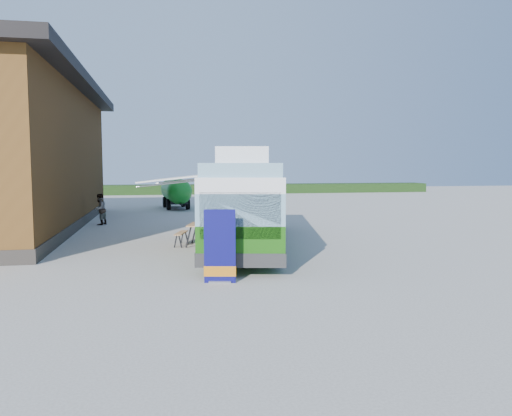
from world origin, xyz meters
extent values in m
plane|color=#BCB7AD|center=(0.00, 0.00, 0.00)|extent=(100.00, 100.00, 0.00)
cube|color=#264419|center=(8.00, 38.00, 0.50)|extent=(40.00, 3.00, 1.00)
cube|color=#256B11|center=(0.93, 2.83, 0.92)|extent=(4.90, 12.51, 1.12)
cube|color=#78A5BC|center=(0.93, 2.83, 1.94)|extent=(4.90, 12.51, 0.92)
cube|color=black|center=(-0.21, 3.58, 1.94)|extent=(2.04, 10.02, 0.71)
cube|color=black|center=(2.27, 3.08, 1.94)|extent=(2.04, 10.02, 0.71)
cube|color=white|center=(0.93, 2.83, 2.63)|extent=(4.90, 12.51, 0.46)
cube|color=#78A5BC|center=(0.93, 2.83, 3.06)|extent=(4.71, 12.28, 0.41)
cube|color=white|center=(0.17, -0.97, 3.52)|extent=(1.96, 2.12, 0.51)
cube|color=black|center=(-0.27, -3.15, 1.79)|extent=(2.26, 0.51, 1.33)
cube|color=#2D2D2D|center=(-0.26, -3.10, 0.51)|extent=(2.59, 0.71, 0.41)
cube|color=#2D2D2D|center=(2.11, 8.76, 0.51)|extent=(2.59, 0.71, 0.41)
cylinder|color=black|center=(-1.01, -0.95, 0.51)|extent=(0.50, 1.06, 1.02)
cylinder|color=black|center=(1.26, -1.40, 0.51)|extent=(0.50, 1.06, 1.02)
cylinder|color=black|center=(0.49, 6.56, 0.51)|extent=(0.50, 1.06, 1.02)
cylinder|color=black|center=(2.76, 6.11, 0.51)|extent=(0.50, 1.06, 1.02)
cube|color=white|center=(-1.73, 2.89, 2.73)|extent=(3.23, 4.42, 0.31)
cube|color=#A5A8AD|center=(-0.50, 2.64, 2.91)|extent=(0.99, 4.25, 0.15)
cylinder|color=#A5A8AD|center=(-2.06, 1.21, 2.63)|extent=(2.56, 0.56, 0.32)
cylinder|color=#A5A8AD|center=(-1.39, 4.56, 2.63)|extent=(2.56, 0.56, 0.32)
cube|color=#0B0B56|center=(-0.91, -3.61, 1.01)|extent=(0.85, 0.20, 2.02)
cube|color=orange|center=(-0.91, -3.61, 0.32)|extent=(0.87, 0.21, 0.28)
cube|color=#A5A8AD|center=(-0.91, -3.61, 0.03)|extent=(0.63, 0.30, 0.06)
cylinder|color=#A5A8AD|center=(-0.91, -3.59, 1.01)|extent=(0.03, 0.03, 2.02)
cube|color=tan|center=(-1.09, 2.81, 0.85)|extent=(0.90, 1.46, 0.05)
cube|color=tan|center=(-1.69, 2.97, 0.51)|extent=(0.63, 1.38, 0.04)
cube|color=tan|center=(-0.49, 2.64, 0.51)|extent=(0.63, 1.38, 0.04)
cube|color=black|center=(-1.44, 2.32, 0.42)|extent=(0.07, 0.07, 0.84)
cube|color=black|center=(-1.04, 2.21, 0.42)|extent=(0.07, 0.07, 0.84)
cube|color=black|center=(-1.14, 3.41, 0.42)|extent=(0.07, 0.07, 0.84)
cube|color=black|center=(-0.74, 3.30, 0.42)|extent=(0.07, 0.07, 0.84)
imported|color=#999999|center=(0.00, 1.79, 0.87)|extent=(0.76, 0.71, 1.74)
imported|color=#999999|center=(-5.68, 10.64, 0.83)|extent=(0.93, 1.01, 1.66)
cylinder|color=#198A23|center=(-1.40, 20.00, 1.32)|extent=(2.15, 4.08, 1.77)
sphere|color=#198A23|center=(-1.20, 18.05, 1.32)|extent=(1.77, 1.77, 1.77)
sphere|color=#198A23|center=(-1.59, 21.96, 1.32)|extent=(1.77, 1.77, 1.77)
cube|color=black|center=(-1.40, 20.00, 0.54)|extent=(1.58, 4.22, 0.20)
cube|color=black|center=(-1.14, 17.46, 0.49)|extent=(0.24, 1.18, 0.10)
cylinder|color=black|center=(-1.96, 18.76, 0.39)|extent=(0.32, 0.81, 0.79)
cylinder|color=black|center=(-0.59, 18.90, 0.39)|extent=(0.32, 0.81, 0.79)
cylinder|color=black|center=(-2.20, 21.11, 0.39)|extent=(0.32, 0.81, 0.79)
cylinder|color=black|center=(-0.83, 21.24, 0.39)|extent=(0.32, 0.81, 0.79)
camera|label=1|loc=(-2.44, -16.93, 3.23)|focal=35.00mm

